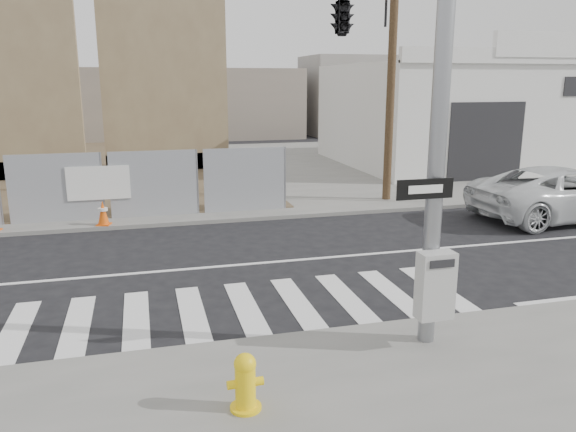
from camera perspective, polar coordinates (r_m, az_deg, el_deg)
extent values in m
plane|color=black|center=(13.05, -6.33, -5.09)|extent=(100.00, 100.00, 0.00)
cube|color=slate|center=(26.62, -10.88, 4.50)|extent=(50.00, 20.00, 0.12)
cylinder|color=gray|center=(8.59, 15.11, 9.51)|extent=(0.26, 0.26, 7.00)
cube|color=#B2B2AF|center=(8.84, 14.73, -6.84)|extent=(0.55, 0.30, 1.05)
cube|color=black|center=(8.45, 13.75, 2.68)|extent=(0.90, 0.03, 0.30)
cube|color=silver|center=(8.44, 13.82, 2.66)|extent=(0.55, 0.01, 0.12)
imported|color=black|center=(12.48, 5.56, 20.01)|extent=(0.53, 2.48, 1.00)
cylinder|color=gray|center=(19.52, 15.42, 8.88)|extent=(0.12, 0.12, 5.20)
imported|color=black|center=(19.49, 15.90, 16.22)|extent=(0.16, 0.20, 1.00)
cube|color=brown|center=(25.79, -27.18, 12.05)|extent=(6.00, 0.50, 8.00)
cube|color=brown|center=(26.43, -26.17, 4.29)|extent=(6.00, 1.30, 0.80)
cube|color=brown|center=(26.28, -12.40, 13.21)|extent=(5.50, 0.50, 8.00)
cube|color=brown|center=(26.92, -12.05, 5.53)|extent=(5.50, 1.30, 0.80)
cube|color=silver|center=(29.80, 17.41, 9.84)|extent=(12.00, 10.00, 4.80)
cube|color=silver|center=(25.67, 23.90, 14.63)|extent=(12.00, 0.30, 0.60)
cube|color=silver|center=(25.65, 24.07, 15.62)|extent=(4.00, 0.30, 1.00)
cube|color=black|center=(24.58, 19.48, 7.13)|extent=(3.40, 0.06, 3.20)
cylinder|color=#4C3A23|center=(19.59, 10.56, 16.19)|extent=(0.28, 0.28, 10.00)
cylinder|color=yellow|center=(7.52, -4.31, -18.80)|extent=(0.41, 0.41, 0.04)
cylinder|color=yellow|center=(7.37, -4.35, -16.96)|extent=(0.27, 0.27, 0.60)
sphere|color=yellow|center=(7.22, -4.40, -14.77)|extent=(0.28, 0.28, 0.28)
cylinder|color=yellow|center=(7.32, -5.64, -16.69)|extent=(0.14, 0.12, 0.11)
cylinder|color=yellow|center=(7.37, -3.09, -16.42)|extent=(0.14, 0.12, 0.11)
imported|color=silver|center=(19.14, 26.23, 2.09)|extent=(5.90, 2.90, 1.61)
cube|color=#E2520B|center=(16.99, -18.19, -0.81)|extent=(0.45, 0.45, 0.03)
cone|color=#E2520B|center=(16.91, -18.28, 0.31)|extent=(0.40, 0.40, 0.71)
cylinder|color=silver|center=(16.89, -18.30, 0.65)|extent=(0.27, 0.27, 0.08)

